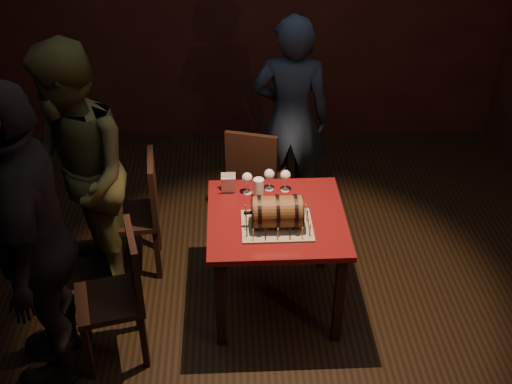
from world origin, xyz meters
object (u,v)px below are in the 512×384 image
wine_glass_left (247,179)px  chair_back (255,174)px  chair_left_front (121,289)px  person_left_front (34,241)px  wine_glass_mid (269,175)px  pint_of_ale (259,189)px  chair_left_rear (141,208)px  wine_glass_right (286,176)px  person_left_rear (76,177)px  pub_table (276,229)px  person_back (291,119)px  barrel_cake (277,212)px

wine_glass_left → chair_back: chair_back is taller
chair_left_front → person_left_front: size_ratio=0.47×
wine_glass_mid → pint_of_ale: bearing=-127.5°
pint_of_ale → chair_left_rear: 0.93m
wine_glass_mid → wine_glass_right: same height
chair_back → person_left_rear: 1.43m
pub_table → chair_left_front: (-0.98, -0.41, -0.12)m
wine_glass_left → person_back: size_ratio=0.09×
wine_glass_mid → chair_left_rear: size_ratio=0.17×
pub_table → wine_glass_left: 0.40m
person_left_rear → chair_left_front: bearing=3.6°
pub_table → chair_left_front: 1.07m
wine_glass_mid → chair_left_front: size_ratio=0.17×
wine_glass_left → chair_left_front: size_ratio=0.17×
chair_back → person_left_front: bearing=-133.3°
pub_table → wine_glass_mid: (-0.03, 0.32, 0.23)m
chair_left_front → person_left_front: person_left_front is taller
person_back → chair_left_front: bearing=61.2°
wine_glass_left → chair_left_front: bearing=-139.5°
pub_table → chair_left_rear: chair_left_rear is taller
barrel_cake → person_left_rear: person_left_rear is taller
wine_glass_right → chair_back: bearing=107.6°
chair_left_rear → person_left_rear: 0.58m
chair_back → chair_left_rear: same height
pub_table → wine_glass_mid: size_ratio=5.59×
chair_left_rear → chair_left_front: (-0.04, -0.87, 0.00)m
wine_glass_mid → person_left_front: bearing=-149.6°
wine_glass_mid → person_left_front: (-1.38, -0.81, 0.11)m
barrel_cake → chair_left_front: 1.08m
pub_table → person_back: bearing=80.3°
person_back → chair_left_rear: bearing=39.9°
wine_glass_mid → chair_left_front: (-0.96, -0.72, -0.34)m
wine_glass_right → chair_back: (-0.19, 0.59, -0.35)m
person_left_rear → person_left_front: bearing=-29.7°
pint_of_ale → chair_left_front: chair_left_front is taller
person_left_rear → person_left_front: 0.76m
chair_left_front → person_back: (1.18, 1.58, 0.33)m
chair_back → person_left_rear: (-1.22, -0.63, 0.40)m
wine_glass_left → wine_glass_mid: size_ratio=1.00×
wine_glass_left → person_left_rear: size_ratio=0.09×
pint_of_ale → chair_left_rear: (-0.84, 0.24, -0.30)m
wine_glass_mid → person_left_front: 1.60m
pint_of_ale → chair_back: bearing=89.9°
wine_glass_right → chair_back: chair_back is taller
barrel_cake → person_left_rear: (-1.31, 0.37, 0.06)m
barrel_cake → person_left_rear: size_ratio=0.20×
pub_table → wine_glass_left: size_ratio=5.59×
barrel_cake → pint_of_ale: (-0.10, 0.33, -0.04)m
pint_of_ale → person_left_rear: bearing=177.9°
wine_glass_right → chair_left_rear: size_ratio=0.17×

